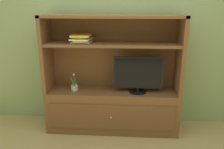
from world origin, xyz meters
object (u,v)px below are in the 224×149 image
at_px(magazine_stack, 82,38).
at_px(potted_plant, 75,87).
at_px(media_console, 112,96).
at_px(tv_monitor, 138,74).

bearing_deg(magazine_stack, potted_plant, -166.57).
height_order(media_console, tv_monitor, media_console).
height_order(tv_monitor, potted_plant, tv_monitor).
bearing_deg(tv_monitor, magazine_stack, 176.46).
bearing_deg(magazine_stack, tv_monitor, -3.54).
height_order(potted_plant, magazine_stack, magazine_stack).
height_order(media_console, magazine_stack, media_console).
height_order(tv_monitor, magazine_stack, magazine_stack).
xyz_separation_m(media_console, tv_monitor, (0.36, -0.05, 0.35)).
bearing_deg(potted_plant, tv_monitor, -1.16).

